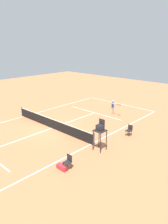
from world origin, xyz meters
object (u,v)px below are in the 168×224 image
(player_serving, at_px, (113,106))
(tennis_ball, at_px, (91,116))
(courtside_chair_near, at_px, (68,161))
(courtside_chair_mid, at_px, (129,130))
(equipment_bag, at_px, (62,167))
(umpire_chair, at_px, (100,130))

(player_serving, relative_size, tennis_ball, 24.73)
(courtside_chair_near, relative_size, courtside_chair_mid, 1.00)
(equipment_bag, bearing_deg, player_serving, -70.44)
(player_serving, bearing_deg, umpire_chair, 24.37)
(player_serving, xyz_separation_m, courtside_chair_mid, (-4.32, 3.67, -0.47))
(umpire_chair, bearing_deg, courtside_chair_mid, -94.03)
(player_serving, relative_size, umpire_chair, 0.70)
(courtside_chair_mid, bearing_deg, courtside_chair_near, 88.57)
(player_serving, bearing_deg, courtside_chair_mid, 45.33)
(courtside_chair_near, bearing_deg, courtside_chair_mid, -91.43)
(courtside_chair_mid, bearing_deg, equipment_bag, 86.94)
(courtside_chair_mid, bearing_deg, player_serving, -40.32)
(courtside_chair_near, bearing_deg, player_serving, -68.89)
(player_serving, distance_m, equipment_bag, 11.77)
(tennis_ball, distance_m, courtside_chair_near, 10.44)
(courtside_chair_near, xyz_separation_m, courtside_chair_mid, (-0.18, -7.08, 0.00))
(player_serving, xyz_separation_m, tennis_ball, (1.53, 1.99, -0.97))
(courtside_chair_near, distance_m, courtside_chair_mid, 7.08)
(courtside_chair_mid, height_order, equipment_bag, courtside_chair_mid)
(courtside_chair_mid, distance_m, equipment_bag, 7.41)
(player_serving, bearing_deg, equipment_bag, 15.21)
(courtside_chair_near, distance_m, equipment_bag, 0.54)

